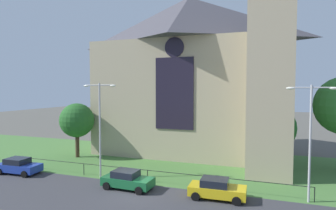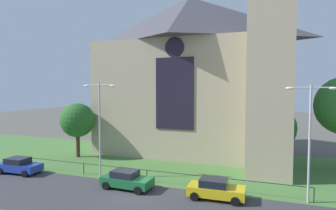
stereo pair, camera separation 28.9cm
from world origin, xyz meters
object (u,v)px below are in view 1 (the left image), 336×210
parked_car_green (127,180)px  parked_car_yellow (217,189)px  tree_right_near (271,128)px  parked_car_blue (19,166)px  streetlamp_near (100,118)px  tree_left_near (77,120)px  streetlamp_far (310,128)px  church_building (193,73)px

parked_car_green → parked_car_yellow: same height
tree_right_near → parked_car_blue: (-23.08, -7.81, -3.73)m
streetlamp_near → parked_car_green: 6.33m
streetlamp_near → parked_car_yellow: streetlamp_near is taller
tree_left_near → tree_right_near: 21.93m
streetlamp_far → parked_car_green: bearing=-172.4°
streetlamp_far → parked_car_blue: streetlamp_far is taller
church_building → tree_left_near: (-12.48, -7.14, -5.84)m
streetlamp_near → parked_car_yellow: 12.14m
parked_car_green → church_building: bearing=85.6°
streetlamp_near → parked_car_blue: (-8.18, -1.57, -4.78)m
tree_right_near → streetlamp_near: 16.19m
tree_left_near → tree_right_near: size_ratio=0.96×
parked_car_green → tree_left_near: bearing=146.3°
tree_left_near → parked_car_yellow: size_ratio=1.53×
tree_left_near → parked_car_yellow: (18.07, -7.51, -3.69)m
parked_car_green → parked_car_blue: bearing=-179.0°
church_building → parked_car_yellow: size_ratio=6.11×
parked_car_yellow → tree_right_near: bearing=61.9°
streetlamp_near → parked_car_green: streetlamp_near is taller
streetlamp_far → parked_car_green: 14.62m
streetlamp_far → parked_car_yellow: 8.07m
streetlamp_far → parked_car_yellow: streetlamp_far is taller
church_building → parked_car_yellow: bearing=-69.1°
church_building → parked_car_blue: size_ratio=6.08×
tree_right_near → streetlamp_far: bearing=-67.7°
tree_right_near → parked_car_green: 14.28m
streetlamp_near → streetlamp_far: (17.46, 0.00, -0.13)m
tree_left_near → parked_car_blue: size_ratio=1.52×
streetlamp_far → parked_car_green: size_ratio=2.00×
tree_right_near → streetlamp_far: (2.56, -6.24, 0.91)m
tree_right_near → church_building: bearing=144.0°
parked_car_blue → streetlamp_near: bearing=8.3°
streetlamp_far → parked_car_green: (-13.74, -1.83, -4.65)m
parked_car_green → tree_right_near: bearing=38.0°
church_building → parked_car_blue: church_building is taller
streetlamp_near → parked_car_blue: 9.60m
tree_right_near → streetlamp_near: (-14.90, -6.24, 1.05)m
tree_left_near → tree_right_near: (21.93, 0.28, 0.04)m
church_building → streetlamp_far: (12.00, -13.10, -4.88)m
streetlamp_near → streetlamp_far: bearing=0.0°
tree_left_near → streetlamp_near: (7.02, -5.96, 1.09)m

